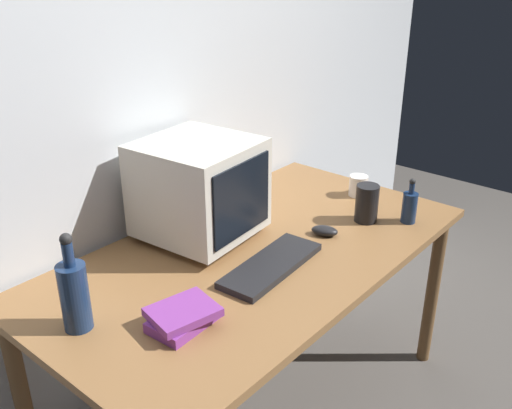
{
  "coord_description": "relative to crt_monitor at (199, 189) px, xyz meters",
  "views": [
    {
      "loc": [
        -1.36,
        -1.15,
        1.75
      ],
      "look_at": [
        0.0,
        0.0,
        0.94
      ],
      "focal_mm": 40.04,
      "sensor_mm": 36.0,
      "label": 1
    }
  ],
  "objects": [
    {
      "name": "mug",
      "position": [
        0.72,
        -0.25,
        -0.15
      ],
      "size": [
        0.12,
        0.08,
        0.09
      ],
      "color": "white",
      "rests_on": "desk"
    },
    {
      "name": "keyboard",
      "position": [
        -0.01,
        -0.34,
        -0.18
      ],
      "size": [
        0.43,
        0.18,
        0.02
      ],
      "primitive_type": "cube",
      "rotation": [
        0.0,
        0.0,
        0.08
      ],
      "color": "black",
      "rests_on": "desk"
    },
    {
      "name": "computer_mouse",
      "position": [
        0.31,
        -0.35,
        -0.17
      ],
      "size": [
        0.09,
        0.12,
        0.04
      ],
      "primitive_type": "ellipsoid",
      "rotation": [
        0.0,
        0.0,
        0.38
      ],
      "color": "black",
      "rests_on": "desk"
    },
    {
      "name": "bottle_tall",
      "position": [
        -0.62,
        -0.13,
        -0.08
      ],
      "size": [
        0.08,
        0.08,
        0.3
      ],
      "color": "navy",
      "rests_on": "desk"
    },
    {
      "name": "back_wall",
      "position": [
        0.05,
        0.27,
        0.3
      ],
      "size": [
        4.0,
        0.08,
        2.5
      ],
      "primitive_type": "cube",
      "color": "silver",
      "rests_on": "ground"
    },
    {
      "name": "desk",
      "position": [
        0.05,
        -0.23,
        -0.27
      ],
      "size": [
        1.63,
        0.87,
        0.76
      ],
      "color": "olive",
      "rests_on": "ground"
    },
    {
      "name": "metal_canister",
      "position": [
        0.51,
        -0.4,
        -0.12
      ],
      "size": [
        0.09,
        0.09,
        0.15
      ],
      "primitive_type": "cylinder",
      "color": "black",
      "rests_on": "desk"
    },
    {
      "name": "bottle_short",
      "position": [
        0.61,
        -0.53,
        -0.12
      ],
      "size": [
        0.06,
        0.06,
        0.18
      ],
      "color": "navy",
      "rests_on": "desk"
    },
    {
      "name": "book_stack",
      "position": [
        -0.42,
        -0.35,
        -0.16
      ],
      "size": [
        0.21,
        0.18,
        0.06
      ],
      "color": "#843893",
      "rests_on": "desk"
    },
    {
      "name": "crt_monitor",
      "position": [
        0.0,
        0.0,
        0.0
      ],
      "size": [
        0.41,
        0.42,
        0.37
      ],
      "color": "beige",
      "rests_on": "desk"
    }
  ]
}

